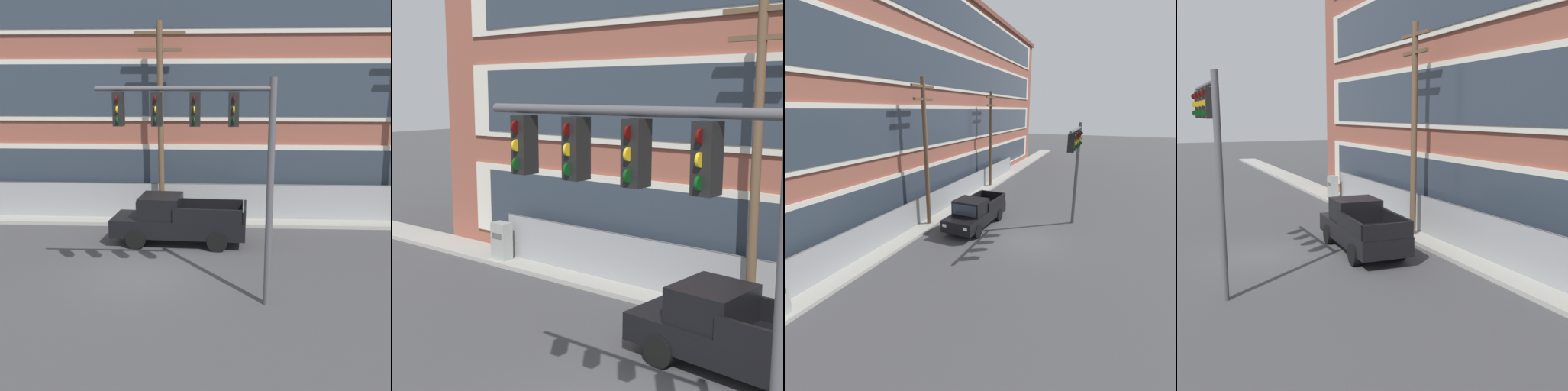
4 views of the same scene
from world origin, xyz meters
TOP-DOWN VIEW (x-y plane):
  - ground_plane at (0.00, 0.00)m, footprint 160.00×160.00m
  - sidewalk_building_side at (0.00, 6.73)m, footprint 80.00×1.79m
  - chain_link_fence at (4.37, 6.89)m, footprint 29.04×0.06m
  - traffic_signal_mast at (2.43, -2.08)m, footprint 4.88×0.43m
  - pickup_truck_black at (0.90, 3.50)m, footprint 5.46×2.24m
  - utility_pole_near_corner at (-0.03, 6.34)m, footprint 2.20×0.26m
  - electrical_cabinet at (-9.96, 6.34)m, footprint 0.71×0.50m

SIDE VIEW (x-z plane):
  - ground_plane at x=0.00m, z-range 0.00..0.00m
  - sidewalk_building_side at x=0.00m, z-range 0.00..0.16m
  - electrical_cabinet at x=-9.96m, z-range 0.00..1.56m
  - chain_link_fence at x=4.37m, z-range 0.02..1.83m
  - pickup_truck_black at x=0.90m, z-range -0.05..1.92m
  - traffic_signal_mast at x=2.43m, z-range 1.56..8.00m
  - utility_pole_near_corner at x=-0.03m, z-range 0.43..9.38m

